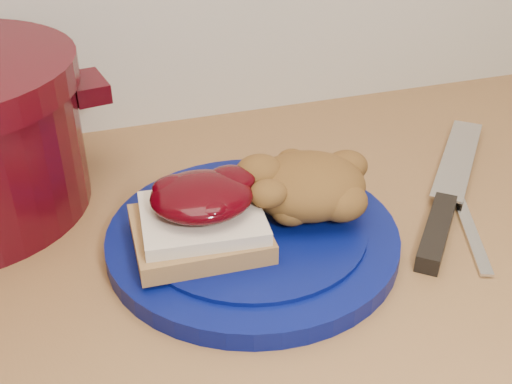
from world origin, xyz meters
name	(u,v)px	position (x,y,z in m)	size (l,w,h in m)	color
plate	(253,238)	(0.00, 1.49, 0.91)	(0.29, 0.29, 0.02)	#050D51
sandwich	(201,216)	(-0.06, 1.48, 0.95)	(0.13, 0.11, 0.06)	olive
stuffing_mound	(307,186)	(0.06, 1.50, 0.95)	(0.12, 0.10, 0.06)	brown
chef_knife	(443,209)	(0.21, 1.48, 0.91)	(0.24, 0.27, 0.02)	black
butter_knife	(468,225)	(0.22, 1.45, 0.90)	(0.17, 0.01, 0.00)	silver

